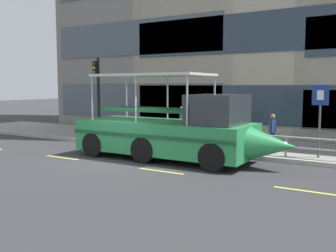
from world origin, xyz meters
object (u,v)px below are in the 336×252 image
at_px(pedestrian_mid_right, 182,121).
at_px(parking_sign, 320,109).
at_px(duck_tour_boat, 175,132).
at_px(leaned_bicycle, 107,132).
at_px(pedestrian_mid_left, 214,123).
at_px(traffic_light_pole, 98,89).
at_px(pedestrian_near_bow, 273,129).

bearing_deg(pedestrian_mid_right, parking_sign, -7.90).
bearing_deg(duck_tour_boat, leaned_bicycle, 157.43).
height_order(duck_tour_boat, pedestrian_mid_left, duck_tour_boat).
distance_m(parking_sign, leaned_bicycle, 10.47).
bearing_deg(duck_tour_boat, pedestrian_mid_right, 115.05).
bearing_deg(duck_tour_boat, traffic_light_pole, 158.12).
xyz_separation_m(parking_sign, leaned_bicycle, (-10.36, -0.17, -1.51)).
distance_m(leaned_bicycle, pedestrian_near_bow, 8.42).
height_order(duck_tour_boat, pedestrian_mid_right, duck_tour_boat).
xyz_separation_m(leaned_bicycle, pedestrian_mid_right, (3.86, 1.07, 0.68)).
bearing_deg(pedestrian_near_bow, leaned_bicycle, -173.53).
distance_m(duck_tour_boat, pedestrian_mid_left, 2.76).
bearing_deg(pedestrian_near_bow, parking_sign, -21.19).
distance_m(pedestrian_mid_left, pedestrian_mid_right, 2.06).
bearing_deg(traffic_light_pole, duck_tour_boat, -21.88).
bearing_deg(pedestrian_mid_left, parking_sign, -3.94).
xyz_separation_m(traffic_light_pole, pedestrian_near_bow, (9.18, 0.69, -1.62)).
bearing_deg(pedestrian_near_bow, traffic_light_pole, -175.70).
relative_size(duck_tour_boat, pedestrian_mid_right, 5.16).
distance_m(leaned_bicycle, duck_tour_boat, 5.88).
xyz_separation_m(parking_sign, pedestrian_mid_left, (-4.52, 0.31, -0.82)).
bearing_deg(pedestrian_mid_left, leaned_bicycle, -175.29).
distance_m(traffic_light_pole, parking_sign, 11.21).
xyz_separation_m(pedestrian_near_bow, pedestrian_mid_right, (-4.49, 0.12, 0.12)).
bearing_deg(duck_tour_boat, parking_sign, 26.02).
xyz_separation_m(parking_sign, pedestrian_mid_right, (-6.50, 0.90, -0.83)).
height_order(traffic_light_pole, leaned_bicycle, traffic_light_pole).
bearing_deg(pedestrian_near_bow, pedestrian_mid_right, 178.41).
distance_m(traffic_light_pole, leaned_bicycle, 2.35).
distance_m(parking_sign, pedestrian_mid_left, 4.61).
relative_size(leaned_bicycle, pedestrian_mid_left, 0.99).
distance_m(pedestrian_near_bow, pedestrian_mid_right, 4.50).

